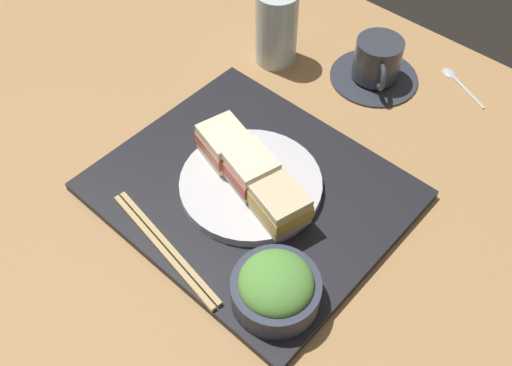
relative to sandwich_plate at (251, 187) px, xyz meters
The scene contains 11 objects.
ground_plane 3.68cm from the sandwich_plate, 139.78° to the left, with size 140.00×100.00×3.00cm, color tan.
serving_tray 1.47cm from the sandwich_plate, 117.51° to the left, with size 39.63×33.96×1.40cm, color black.
sandwich_plate is the anchor object (origin of this frame).
sandwich_near 7.18cm from the sandwich_plate, 167.35° to the left, with size 8.05×7.41×4.85cm.
sandwich_middle 3.16cm from the sandwich_plate, behind, with size 8.00×7.56×4.85cm.
sandwich_far 7.14cm from the sandwich_plate, 12.65° to the right, with size 8.05×7.31×4.65cm.
salad_bowl 16.98cm from the sandwich_plate, 37.84° to the right, with size 10.71×10.71×6.29cm.
chopsticks_pair 14.58cm from the sandwich_plate, 96.94° to the right, with size 21.85×4.59×0.70cm.
coffee_cup 32.35cm from the sandwich_plate, 92.87° to the left, with size 14.72×14.72×7.49cm.
drinking_glass 30.86cm from the sandwich_plate, 124.53° to the left, with size 7.06×7.06×12.99cm, color silver.
teaspoon 42.27cm from the sandwich_plate, 78.26° to the left, with size 10.34×5.77×0.80cm.
Camera 1 is at (33.53, -36.07, 63.37)cm, focal length 39.92 mm.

